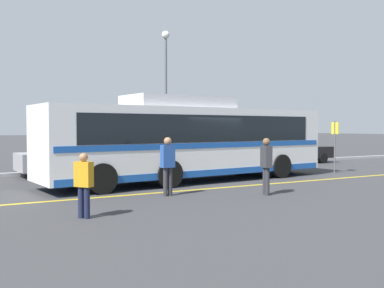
% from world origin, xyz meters
% --- Properties ---
extents(ground_plane, '(220.00, 220.00, 0.00)m').
position_xyz_m(ground_plane, '(0.00, 0.00, 0.00)').
color(ground_plane, '#38383A').
extents(lane_strip_0, '(32.05, 0.20, 0.01)m').
position_xyz_m(lane_strip_0, '(-0.34, -2.03, 0.00)').
color(lane_strip_0, gold).
rests_on(lane_strip_0, ground_plane).
extents(curb_strip, '(40.05, 0.36, 0.15)m').
position_xyz_m(curb_strip, '(-0.34, 5.65, 0.07)').
color(curb_strip, '#99999E').
rests_on(curb_strip, ground_plane).
extents(transit_bus, '(12.52, 3.59, 3.33)m').
position_xyz_m(transit_bus, '(-0.36, 0.17, 1.67)').
color(transit_bus, silver).
rests_on(transit_bus, ground_plane).
extents(parked_car_1, '(4.53, 2.20, 1.55)m').
position_xyz_m(parked_car_1, '(-4.06, 4.52, 0.78)').
color(parked_car_1, '#9E9EA3').
rests_on(parked_car_1, ground_plane).
extents(parked_car_2, '(4.26, 1.98, 1.39)m').
position_xyz_m(parked_car_2, '(2.65, 4.69, 0.70)').
color(parked_car_2, navy).
rests_on(parked_car_2, ground_plane).
extents(parked_car_3, '(4.69, 1.99, 1.45)m').
position_xyz_m(parked_car_3, '(9.38, 4.90, 0.74)').
color(parked_car_3, black).
rests_on(parked_car_3, ground_plane).
extents(pedestrian_0, '(0.43, 0.25, 1.83)m').
position_xyz_m(pedestrian_0, '(-2.87, -2.77, 1.06)').
color(pedestrian_0, '#2D2D33').
rests_on(pedestrian_0, ground_plane).
extents(pedestrian_1, '(0.43, 0.47, 1.54)m').
position_xyz_m(pedestrian_1, '(-6.13, -4.89, 0.87)').
color(pedestrian_1, '#191E38').
rests_on(pedestrian_1, ground_plane).
extents(pedestrian_2, '(0.30, 0.46, 1.80)m').
position_xyz_m(pedestrian_2, '(-0.08, -4.14, 1.04)').
color(pedestrian_2, '#2D2D33').
rests_on(pedestrian_2, ground_plane).
extents(bus_stop_sign, '(0.07, 0.40, 2.43)m').
position_xyz_m(bus_stop_sign, '(7.03, -0.35, 1.54)').
color(bus_stop_sign, '#59595E').
rests_on(bus_stop_sign, ground_plane).
extents(street_lamp, '(0.44, 0.44, 7.41)m').
position_xyz_m(street_lamp, '(1.83, 6.95, 4.88)').
color(street_lamp, '#59595E').
rests_on(street_lamp, ground_plane).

